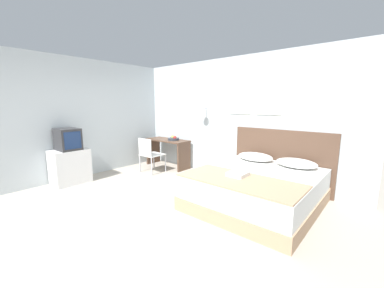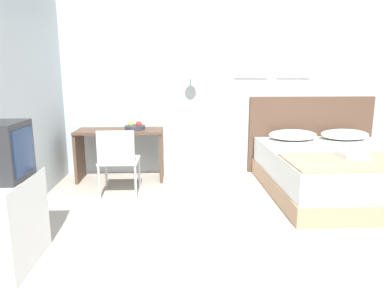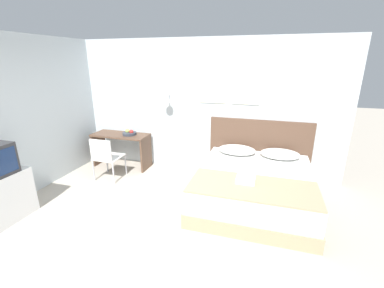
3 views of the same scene
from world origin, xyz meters
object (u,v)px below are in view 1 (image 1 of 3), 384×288
object	(u,v)px
pillow_left	(255,157)
tv_stand	(70,166)
bed	(256,189)
pillow_right	(296,163)
fruit_bowl	(174,139)
folded_towel_near_foot	(238,174)
desk_chair	(149,152)
television	(68,139)
desk	(168,148)
headboard	(281,160)
throw_blanket	(239,180)

from	to	relation	value
pillow_left	tv_stand	xyz separation A→B (m)	(-3.08, -2.24, -0.28)
bed	pillow_right	world-z (taller)	pillow_right
fruit_bowl	bed	bearing A→B (deg)	-15.70
folded_towel_near_foot	fruit_bowl	bearing A→B (deg)	155.00
desk_chair	television	bearing A→B (deg)	-112.96
desk	desk_chair	size ratio (longest dim) A/B	1.43
folded_towel_near_foot	desk_chair	world-z (taller)	desk_chair
desk_chair	television	world-z (taller)	television
folded_towel_near_foot	pillow_left	bearing A→B (deg)	103.47
pillow_left	folded_towel_near_foot	xyz separation A→B (m)	(0.28, -1.16, -0.02)
pillow_left	fruit_bowl	size ratio (longest dim) A/B	2.40
pillow_right	television	size ratio (longest dim) A/B	1.42
television	pillow_right	bearing A→B (deg)	30.24
fruit_bowl	television	xyz separation A→B (m)	(-0.80, -2.27, 0.17)
fruit_bowl	tv_stand	distance (m)	2.44
pillow_right	desk_chair	distance (m)	3.25
folded_towel_near_foot	television	xyz separation A→B (m)	(-3.35, -1.08, 0.32)
headboard	folded_towel_near_foot	world-z (taller)	headboard
pillow_right	folded_towel_near_foot	world-z (taller)	pillow_right
folded_towel_near_foot	television	distance (m)	3.54
folded_towel_near_foot	tv_stand	distance (m)	3.53
headboard	pillow_right	world-z (taller)	headboard
pillow_left	throw_blanket	world-z (taller)	pillow_left
tv_stand	television	distance (m)	0.58
headboard	throw_blanket	bearing A→B (deg)	-90.00
pillow_left	desk	bearing A→B (deg)	179.61
desk_chair	tv_stand	bearing A→B (deg)	-113.05
headboard	fruit_bowl	xyz separation A→B (m)	(-2.66, -0.29, 0.19)
pillow_left	fruit_bowl	xyz separation A→B (m)	(-2.27, 0.03, 0.13)
desk	television	bearing A→B (deg)	-104.57
bed	headboard	bearing A→B (deg)	90.00
pillow_left	desk_chair	bearing A→B (deg)	-164.39
throw_blanket	desk	xyz separation A→B (m)	(-2.87, 1.32, -0.06)
bed	fruit_bowl	distance (m)	2.80
headboard	pillow_right	distance (m)	0.50
folded_towel_near_foot	desk	bearing A→B (deg)	156.88
pillow_right	desk	world-z (taller)	desk
folded_towel_near_foot	desk_chair	xyz separation A→B (m)	(-2.69, 0.49, -0.11)
fruit_bowl	television	bearing A→B (deg)	-109.47
bed	throw_blanket	world-z (taller)	throw_blanket
bed	television	world-z (taller)	television
pillow_left	television	bearing A→B (deg)	-143.91
pillow_right	throw_blanket	xyz separation A→B (m)	(-0.38, -1.31, -0.06)
throw_blanket	folded_towel_near_foot	size ratio (longest dim) A/B	6.33
desk	tv_stand	bearing A→B (deg)	-104.64
headboard	tv_stand	world-z (taller)	headboard
folded_towel_near_foot	desk	world-z (taller)	desk
tv_stand	fruit_bowl	bearing A→B (deg)	70.46
pillow_right	tv_stand	xyz separation A→B (m)	(-3.85, -2.24, -0.28)
folded_towel_near_foot	throw_blanket	bearing A→B (deg)	-53.15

